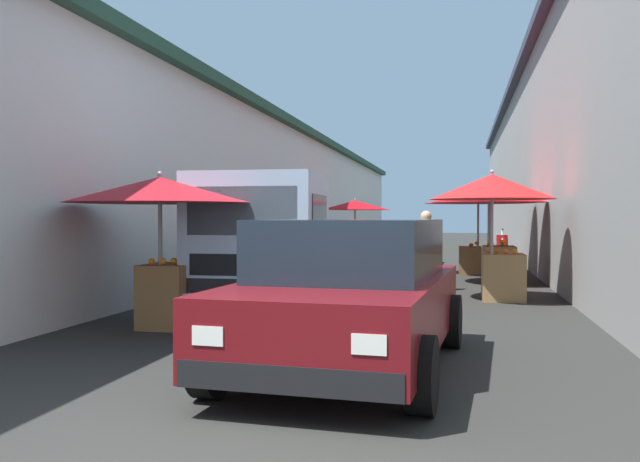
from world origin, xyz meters
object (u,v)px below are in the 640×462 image
at_px(hatchback_car, 351,293).
at_px(fruit_stall_near_left, 494,205).
at_px(fruit_stall_mid_lane, 356,211).
at_px(delivery_truck, 270,246).
at_px(fruit_stall_far_right, 477,205).
at_px(vendor_by_crates, 426,245).
at_px(fruit_stall_near_right, 491,210).
at_px(parked_scooter, 503,253).
at_px(plastic_stool, 438,266).
at_px(fruit_stall_far_left, 162,208).

bearing_deg(hatchback_car, fruit_stall_near_left, -15.92).
bearing_deg(fruit_stall_mid_lane, delivery_truck, -176.47).
bearing_deg(fruit_stall_far_right, delivery_truck, 157.76).
distance_m(fruit_stall_near_left, delivery_truck, 4.25).
height_order(fruit_stall_far_right, vendor_by_crates, fruit_stall_far_right).
xyz_separation_m(fruit_stall_near_right, fruit_stall_far_right, (2.38, 0.24, 0.15)).
bearing_deg(hatchback_car, parked_scooter, -9.70).
relative_size(fruit_stall_mid_lane, delivery_truck, 0.51).
bearing_deg(plastic_stool, fruit_stall_far_right, -29.90).
relative_size(fruit_stall_far_left, hatchback_car, 0.62).
height_order(fruit_stall_mid_lane, vendor_by_crates, fruit_stall_mid_lane).
bearing_deg(plastic_stool, hatchback_car, 176.78).
bearing_deg(delivery_truck, fruit_stall_near_left, -53.30).
bearing_deg(vendor_by_crates, hatchback_car, 176.87).
bearing_deg(delivery_truck, vendor_by_crates, -29.80).
xyz_separation_m(vendor_by_crates, parked_scooter, (6.18, -1.86, -0.47)).
bearing_deg(vendor_by_crates, fruit_stall_far_right, -14.69).
height_order(vendor_by_crates, plastic_stool, vendor_by_crates).
relative_size(fruit_stall_far_right, vendor_by_crates, 1.70).
relative_size(hatchback_car, plastic_stool, 9.23).
height_order(hatchback_car, delivery_truck, delivery_truck).
height_order(hatchback_car, parked_scooter, hatchback_car).
relative_size(fruit_stall_far_right, parked_scooter, 1.61).
bearing_deg(fruit_stall_near_right, fruit_stall_near_left, 178.52).
height_order(fruit_stall_near_right, fruit_stall_far_right, fruit_stall_near_right).
height_order(fruit_stall_near_left, hatchback_car, fruit_stall_near_left).
distance_m(fruit_stall_mid_lane, fruit_stall_far_left, 15.28).
relative_size(fruit_stall_far_left, delivery_truck, 0.50).
bearing_deg(vendor_by_crates, fruit_stall_near_left, -133.84).
height_order(fruit_stall_far_left, vendor_by_crates, fruit_stall_far_left).
relative_size(fruit_stall_mid_lane, plastic_stool, 5.78).
distance_m(fruit_stall_near_left, hatchback_car, 5.99).
xyz_separation_m(delivery_truck, parked_scooter, (9.89, -3.98, -0.59)).
height_order(fruit_stall_near_left, plastic_stool, fruit_stall_near_left).
distance_m(fruit_stall_mid_lane, vendor_by_crates, 10.61).
xyz_separation_m(fruit_stall_far_left, fruit_stall_far_right, (9.25, -4.28, 0.19)).
distance_m(fruit_stall_far_right, hatchback_car, 11.16).
bearing_deg(fruit_stall_mid_lane, fruit_stall_far_right, -146.00).
xyz_separation_m(fruit_stall_far_left, plastic_stool, (7.63, -3.35, -1.27)).
xyz_separation_m(fruit_stall_mid_lane, fruit_stall_far_left, (-15.27, 0.22, -0.08)).
relative_size(fruit_stall_near_right, fruit_stall_far_right, 0.92).
bearing_deg(vendor_by_crates, fruit_stall_near_right, -36.95).
height_order(delivery_truck, plastic_stool, delivery_truck).
bearing_deg(fruit_stall_mid_lane, plastic_stool, -157.71).
relative_size(hatchback_car, delivery_truck, 0.81).
xyz_separation_m(fruit_stall_far_left, hatchback_car, (-1.76, -2.82, -0.86)).
xyz_separation_m(hatchback_car, plastic_stool, (9.40, -0.53, -0.41)).
distance_m(delivery_truck, plastic_stool, 6.66).
bearing_deg(vendor_by_crates, plastic_stool, -3.48).
height_order(fruit_stall_near_right, fruit_stall_far_left, fruit_stall_near_right).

